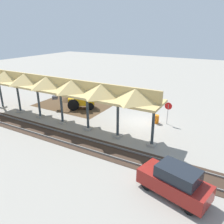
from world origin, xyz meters
TOP-DOWN VIEW (x-y plane):
  - ground_plane at (0.00, 0.00)m, footprint 120.00×120.00m
  - dirt_work_zone at (9.95, -1.30)m, footprint 9.55×7.00m
  - platform_canopy at (7.13, 4.39)m, footprint 21.08×3.20m
  - rail_tracks at (0.00, 6.97)m, footprint 60.00×2.58m
  - stop_sign at (-2.62, -0.80)m, footprint 0.76×0.06m
  - backhoe at (8.29, -0.28)m, footprint 4.84×3.83m
  - dirt_mound at (11.72, -2.25)m, footprint 5.46×5.46m
  - distant_parked_car at (-5.99, 9.45)m, footprint 4.51×2.75m
  - traffic_barrel at (-1.55, -0.47)m, footprint 0.56×0.56m

SIDE VIEW (x-z plane):
  - ground_plane at x=0.00m, z-range 0.00..0.00m
  - dirt_mound at x=11.72m, z-range -0.89..0.89m
  - dirt_work_zone at x=9.95m, z-range 0.00..0.01m
  - rail_tracks at x=0.00m, z-range -0.05..0.10m
  - traffic_barrel at x=-1.55m, z-range 0.00..0.90m
  - distant_parked_car at x=-5.99m, z-range -0.01..1.97m
  - backhoe at x=8.29m, z-range -0.14..2.68m
  - stop_sign at x=-2.62m, z-range 0.53..2.90m
  - platform_canopy at x=7.13m, z-range 1.72..6.62m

